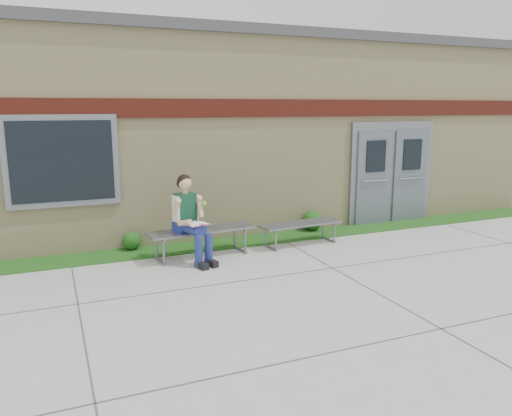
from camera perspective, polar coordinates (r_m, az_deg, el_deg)
name	(u,v)px	position (r m, az deg, el deg)	size (l,w,h in m)	color
ground	(292,286)	(7.55, 4.17, -8.90)	(80.00, 80.00, 0.00)	#9E9E99
grass_strip	(233,243)	(9.83, -2.68, -3.96)	(16.00, 0.80, 0.02)	#1E4612
school_building	(185,128)	(12.72, -8.08, 9.03)	(16.20, 6.22, 4.20)	beige
bench_left	(201,235)	(8.93, -6.28, -3.12)	(1.95, 0.72, 0.50)	slate
bench_right	(301,228)	(9.68, 5.16, -2.27)	(1.68, 0.59, 0.43)	slate
girl	(190,217)	(8.57, -7.51, -1.06)	(0.64, 0.95, 1.50)	navy
shrub_mid	(132,240)	(9.57, -14.02, -3.61)	(0.34, 0.34, 0.34)	#1E4612
shrub_east	(312,220)	(10.76, 6.44, -1.42)	(0.43, 0.43, 0.43)	#1E4612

